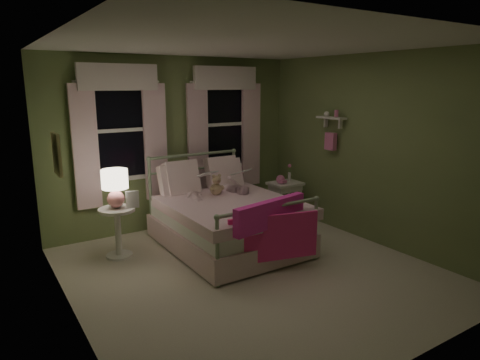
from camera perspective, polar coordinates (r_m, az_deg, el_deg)
room_shell at (r=4.84m, az=1.64°, el=2.12°), size 4.20×4.20×4.20m
bed at (r=5.85m, az=-1.85°, el=-5.26°), size 1.58×2.04×1.18m
pink_throw at (r=4.97m, az=4.25°, el=-5.83°), size 1.10×0.38×0.71m
child_left at (r=5.94m, az=-6.30°, el=0.27°), size 0.29×0.22×0.70m
child_right at (r=6.20m, az=-1.67°, el=1.31°), size 0.43×0.36×0.79m
book_left at (r=5.71m, az=-5.19°, el=0.26°), size 0.20×0.12×0.26m
book_right at (r=6.00m, az=-0.44°, el=0.48°), size 0.22×0.17×0.26m
teddy_bear at (r=5.96m, az=-3.18°, el=-0.87°), size 0.23×0.18×0.30m
nightstand_left at (r=5.71m, az=-16.00°, el=-5.87°), size 0.46×0.46×0.65m
table_lamp at (r=5.56m, az=-16.33°, el=-0.62°), size 0.33×0.33×0.49m
book_nightstand at (r=5.59m, az=-14.93°, el=-3.62°), size 0.22×0.26×0.02m
nightstand_right at (r=6.91m, az=6.05°, el=-1.11°), size 0.50×0.40×0.64m
pink_toy at (r=6.80m, az=5.45°, el=0.06°), size 0.14×0.19×0.14m
bud_vase at (r=6.97m, az=6.61°, el=1.01°), size 0.06×0.06×0.28m
window_left at (r=6.25m, az=-15.64°, el=7.03°), size 1.34×0.13×1.96m
window_right at (r=6.95m, az=-2.03°, el=8.00°), size 1.34×0.13×1.96m
wall_shelf at (r=6.54m, az=12.03°, el=6.58°), size 0.15×0.50×0.60m
framed_picture at (r=4.63m, az=-23.22°, el=3.15°), size 0.03×0.32×0.42m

